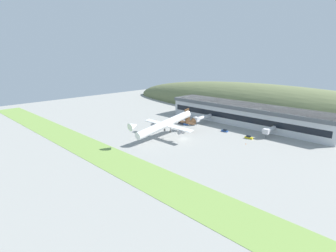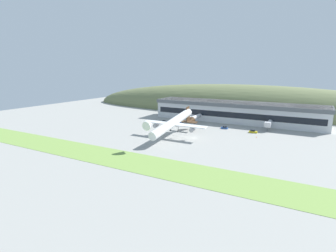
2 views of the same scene
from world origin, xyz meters
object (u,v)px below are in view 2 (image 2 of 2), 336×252
at_px(jetway_0, 195,117).
at_px(service_car_2, 224,128).
at_px(jetway_1, 269,124).
at_px(traffic_cone_0, 256,137).
at_px(terminal_building, 236,111).
at_px(fuel_truck, 177,123).
at_px(traffic_cone_1, 145,123).
at_px(cargo_airplane, 173,123).
at_px(service_car_0, 253,132).
at_px(service_car_1, 164,122).

xyz_separation_m(jetway_0, service_car_2, (22.27, -6.20, -3.39)).
distance_m(jetway_1, traffic_cone_0, 21.67).
relative_size(terminal_building, fuel_truck, 15.36).
relative_size(terminal_building, traffic_cone_1, 195.78).
xyz_separation_m(jetway_1, fuel_truck, (-53.77, -13.78, -2.47)).
distance_m(jetway_1, service_car_2, 25.52).
distance_m(cargo_airplane, traffic_cone_0, 44.49).
height_order(service_car_0, service_car_2, service_car_0).
relative_size(jetway_1, service_car_2, 2.95).
bearing_deg(fuel_truck, cargo_airplane, -66.05).
bearing_deg(jetway_0, service_car_0, -12.12).
distance_m(service_car_1, traffic_cone_0, 63.32).
bearing_deg(terminal_building, service_car_0, -58.51).
height_order(jetway_1, service_car_2, jetway_1).
xyz_separation_m(jetway_1, service_car_1, (-65.13, -10.60, -3.32)).
distance_m(jetway_0, traffic_cone_1, 33.18).
bearing_deg(jetway_1, fuel_truck, -165.62).
bearing_deg(service_car_0, fuel_truck, -176.74).
bearing_deg(service_car_2, service_car_1, -177.52).
xyz_separation_m(terminal_building, fuel_truck, (-29.84, -31.22, -6.04)).
distance_m(service_car_1, traffic_cone_1, 12.61).
height_order(service_car_0, traffic_cone_0, service_car_0).
xyz_separation_m(jetway_0, traffic_cone_1, (-28.71, -16.21, -3.71)).
relative_size(service_car_0, fuel_truck, 0.62).
relative_size(terminal_building, service_car_1, 30.71).
bearing_deg(cargo_airplane, traffic_cone_1, 145.05).
height_order(service_car_1, traffic_cone_0, service_car_1).
distance_m(fuel_truck, traffic_cone_0, 51.62).
height_order(fuel_truck, traffic_cone_0, fuel_truck).
bearing_deg(fuel_truck, service_car_1, 164.34).
xyz_separation_m(cargo_airplane, service_car_2, (17.41, 33.46, -7.28)).
height_order(service_car_0, traffic_cone_1, service_car_0).
xyz_separation_m(cargo_airplane, fuel_truck, (-12.65, 28.48, -6.36)).
distance_m(service_car_0, traffic_cone_0, 10.77).
bearing_deg(fuel_truck, jetway_1, 14.38).
bearing_deg(traffic_cone_1, service_car_0, 6.45).
relative_size(jetway_0, fuel_truck, 2.32).
height_order(jetway_1, fuel_truck, jetway_1).
relative_size(jetway_0, traffic_cone_1, 29.51).
relative_size(jetway_0, cargo_airplane, 0.34).
bearing_deg(traffic_cone_1, cargo_airplane, -34.95).
bearing_deg(terminal_building, jetway_0, -137.74).
distance_m(service_car_0, service_car_1, 58.68).
relative_size(jetway_0, traffic_cone_0, 29.51).
xyz_separation_m(fuel_truck, traffic_cone_1, (-20.92, -5.02, -1.24)).
xyz_separation_m(terminal_building, jetway_0, (-22.05, -20.04, -3.57)).
bearing_deg(service_car_2, terminal_building, 90.47).
distance_m(service_car_2, fuel_truck, 30.48).
relative_size(traffic_cone_0, traffic_cone_1, 1.00).
distance_m(jetway_1, traffic_cone_1, 77.11).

